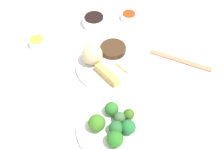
{
  "coord_description": "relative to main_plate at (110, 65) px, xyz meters",
  "views": [
    {
      "loc": [
        0.19,
        0.75,
        0.85
      ],
      "look_at": [
        0.03,
        0.11,
        0.06
      ],
      "focal_mm": 47.26,
      "sensor_mm": 36.0,
      "label": 1
    }
  ],
  "objects": [
    {
      "name": "tabletop",
      "position": [
        -0.02,
        -0.04,
        -0.02
      ],
      "size": [
        2.2,
        2.2,
        0.02
      ],
      "primitive_type": "cube",
      "color": "white",
      "rests_on": "ground"
    },
    {
      "name": "main_plate",
      "position": [
        0.0,
        0.0,
        0.0
      ],
      "size": [
        0.26,
        0.26,
        0.02
      ],
      "primitive_type": "cylinder",
      "color": "white",
      "rests_on": "tabletop"
    },
    {
      "name": "rice_scoop",
      "position": [
        0.06,
        -0.03,
        0.05
      ],
      "size": [
        0.08,
        0.08,
        0.08
      ],
      "primitive_type": "sphere",
      "color": "tan",
      "rests_on": "main_plate"
    },
    {
      "name": "spring_roll",
      "position": [
        0.03,
        0.06,
        0.02
      ],
      "size": [
        0.07,
        0.11,
        0.03
      ],
      "primitive_type": "cube",
      "rotation": [
        0.0,
        0.0,
        2.03
      ],
      "color": "gold",
      "rests_on": "main_plate"
    },
    {
      "name": "crab_rangoon_wonton",
      "position": [
        -0.06,
        0.03,
        0.02
      ],
      "size": [
        0.08,
        0.09,
        0.02
      ],
      "primitive_type": "cube",
      "rotation": [
        0.0,
        0.0,
        0.49
      ],
      "color": "beige",
      "rests_on": "main_plate"
    },
    {
      "name": "stir_fry_heap",
      "position": [
        -0.03,
        -0.06,
        0.02
      ],
      "size": [
        0.1,
        0.1,
        0.02
      ],
      "primitive_type": "cylinder",
      "color": "#3D2716",
      "rests_on": "main_plate"
    },
    {
      "name": "broccoli_plate",
      "position": [
        0.05,
        0.26,
        -0.0
      ],
      "size": [
        0.24,
        0.24,
        0.01
      ],
      "primitive_type": "cylinder",
      "color": "white",
      "rests_on": "tabletop"
    },
    {
      "name": "broccoli_floret_0",
      "position": [
        0.06,
        0.32,
        0.03
      ],
      "size": [
        0.05,
        0.05,
        0.05
      ],
      "primitive_type": "sphere",
      "color": "#266A1E",
      "rests_on": "broccoli_plate"
    },
    {
      "name": "broccoli_floret_1",
      "position": [
        0.05,
        0.28,
        0.03
      ],
      "size": [
        0.04,
        0.04,
        0.04
      ],
      "primitive_type": "sphere",
      "color": "#24602A",
      "rests_on": "broccoli_plate"
    },
    {
      "name": "broccoli_floret_2",
      "position": [
        -0.0,
        0.24,
        0.02
      ],
      "size": [
        0.04,
        0.04,
        0.04
      ],
      "primitive_type": "sphere",
      "color": "#345E1A",
      "rests_on": "broccoli_plate"
    },
    {
      "name": "broccoli_floret_3",
      "position": [
        0.03,
        0.24,
        0.02
      ],
      "size": [
        0.04,
        0.04,
        0.04
      ],
      "primitive_type": "sphere",
      "color": "#3D5E36",
      "rests_on": "broccoli_plate"
    },
    {
      "name": "broccoli_floret_4",
      "position": [
        0.05,
        0.21,
        0.03
      ],
      "size": [
        0.05,
        0.05,
        0.05
      ],
      "primitive_type": "sphere",
      "color": "#2B6F25",
      "rests_on": "broccoli_plate"
    },
    {
      "name": "broccoli_floret_5",
      "position": [
        0.1,
        0.25,
        0.03
      ],
      "size": [
        0.05,
        0.05,
        0.05
      ],
      "primitive_type": "sphere",
      "color": "#38711E",
      "rests_on": "broccoli_plate"
    },
    {
      "name": "broccoli_floret_6",
      "position": [
        0.01,
        0.29,
        0.03
      ],
      "size": [
        0.05,
        0.05,
        0.05
      ],
      "primitive_type": "sphere",
      "color": "#20662D",
      "rests_on": "broccoli_plate"
    },
    {
      "name": "soy_sauce_bowl",
      "position": [
        0.01,
        -0.25,
        0.01
      ],
      "size": [
        0.1,
        0.1,
        0.04
      ],
      "primitive_type": "cylinder",
      "color": "white",
      "rests_on": "tabletop"
    },
    {
      "name": "soy_sauce_bowl_liquid",
      "position": [
        0.01,
        -0.25,
        0.03
      ],
      "size": [
        0.08,
        0.08,
        0.0
      ],
      "primitive_type": "cylinder",
      "color": "black",
      "rests_on": "soy_sauce_bowl"
    },
    {
      "name": "sauce_ramekin_hot_mustard",
      "position": [
        0.25,
        -0.18,
        0.01
      ],
      "size": [
        0.07,
        0.07,
        0.03
      ],
      "primitive_type": "cylinder",
      "color": "white",
      "rests_on": "tabletop"
    },
    {
      "name": "sauce_ramekin_hot_mustard_liquid",
      "position": [
        0.25,
        -0.18,
        0.02
      ],
      "size": [
        0.05,
        0.05,
        0.0
      ],
      "primitive_type": "cylinder",
      "color": "gold",
      "rests_on": "sauce_ramekin_hot_mustard"
    },
    {
      "name": "sauce_ramekin_sweet_and_sour",
      "position": [
        -0.14,
        -0.25,
        0.01
      ],
      "size": [
        0.07,
        0.07,
        0.03
      ],
      "primitive_type": "cylinder",
      "color": "white",
      "rests_on": "tabletop"
    },
    {
      "name": "sauce_ramekin_sweet_and_sour_liquid",
      "position": [
        -0.14,
        -0.25,
        0.02
      ],
      "size": [
        0.05,
        0.05,
        0.0
      ],
      "primitive_type": "cylinder",
      "color": "red",
      "rests_on": "sauce_ramekin_sweet_and_sour"
    },
    {
      "name": "chopsticks_pair",
      "position": [
        -0.27,
        0.04,
        -0.0
      ],
      "size": [
        0.2,
        0.16,
        0.01
      ],
      "primitive_type": "cube",
      "rotation": [
        0.0,
        0.0,
        2.48
      ],
      "color": "#AA7454",
      "rests_on": "tabletop"
    }
  ]
}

